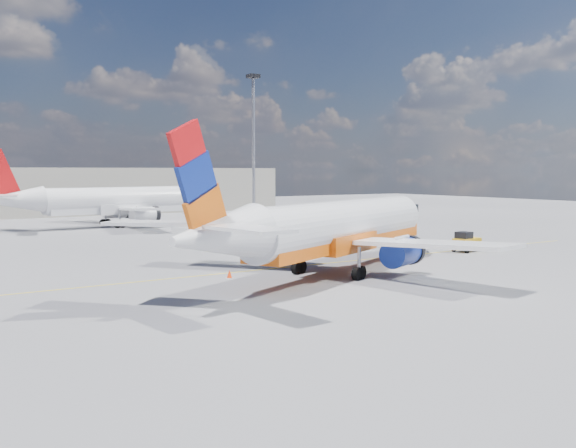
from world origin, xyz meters
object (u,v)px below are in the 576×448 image
main_jet (335,228)px  traffic_cone (229,274)px  second_jet (119,201)px  gse_tug (466,242)px

main_jet → traffic_cone: 8.23m
main_jet → second_jet: main_jet is taller
second_jet → traffic_cone: 46.18m
main_jet → traffic_cone: main_jet is taller
main_jet → second_jet: (0.27, 48.19, -0.02)m
second_jet → gse_tug: second_jet is taller
gse_tug → traffic_cone: size_ratio=4.65×
second_jet → traffic_cone: size_ratio=55.20×
main_jet → second_jet: 48.19m
gse_tug → traffic_cone: (-25.36, -1.07, -0.60)m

